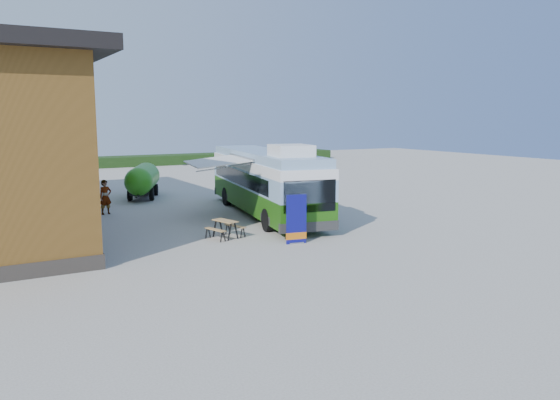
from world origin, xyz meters
TOP-DOWN VIEW (x-y plane):
  - ground at (0.00, 0.00)m, footprint 100.00×100.00m
  - hedge at (8.00, 38.00)m, footprint 40.00×3.00m
  - bus at (2.89, 6.29)m, footprint 4.77×12.48m
  - awning at (0.62, 6.71)m, footprint 3.42×4.73m
  - banner at (0.90, -0.03)m, footprint 0.85×0.28m
  - picnic_table at (-1.12, 2.30)m, footprint 1.57×1.47m
  - person_a at (-4.17, 10.47)m, footprint 0.73×0.57m
  - person_b at (-4.42, 11.82)m, footprint 0.83×0.92m
  - slurry_tanker at (-0.91, 15.17)m, footprint 3.08×5.18m

SIDE VIEW (x-z plane):
  - ground at x=0.00m, z-range 0.00..0.00m
  - hedge at x=8.00m, z-range 0.00..1.00m
  - picnic_table at x=-1.12m, z-range 0.18..0.93m
  - person_b at x=-4.42m, z-range 0.00..1.56m
  - banner at x=0.90m, z-range -0.18..1.78m
  - person_a at x=-4.17m, z-range 0.00..1.79m
  - slurry_tanker at x=-0.91m, z-range 0.16..2.20m
  - bus at x=2.89m, z-range -0.08..3.67m
  - awning at x=0.62m, z-range 2.47..2.99m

